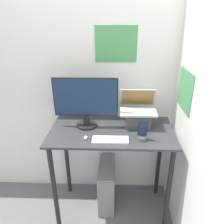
% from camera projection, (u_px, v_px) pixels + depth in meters
% --- Properties ---
extents(wall_back, '(6.00, 0.06, 2.60)m').
position_uv_depth(wall_back, '(113.00, 83.00, 2.20)').
color(wall_back, white).
rests_on(wall_back, ground_plane).
extents(wall_side_right, '(0.06, 6.00, 2.60)m').
position_uv_depth(wall_side_right, '(201.00, 111.00, 1.55)').
color(wall_side_right, white).
rests_on(wall_side_right, ground_plane).
extents(desk, '(1.12, 0.60, 0.97)m').
position_uv_depth(desk, '(112.00, 147.00, 2.05)').
color(desk, '#333338').
rests_on(desk, ground_plane).
extents(laptop, '(0.33, 0.28, 0.33)m').
position_uv_depth(laptop, '(138.00, 115.00, 2.02)').
color(laptop, '#4C4C51').
rests_on(laptop, desk).
extents(monitor, '(0.58, 0.19, 0.46)m').
position_uv_depth(monitor, '(86.00, 103.00, 1.96)').
color(monitor, black).
rests_on(monitor, desk).
extents(keyboard, '(0.30, 0.11, 0.02)m').
position_uv_depth(keyboard, '(110.00, 140.00, 1.81)').
color(keyboard, white).
rests_on(keyboard, desk).
extents(mouse, '(0.03, 0.05, 0.02)m').
position_uv_depth(mouse, '(86.00, 138.00, 1.84)').
color(mouse, white).
rests_on(mouse, desk).
extents(cell_phone, '(0.08, 0.07, 0.18)m').
position_uv_depth(cell_phone, '(142.00, 134.00, 1.81)').
color(cell_phone, '#4C4C51').
rests_on(cell_phone, desk).
extents(computer_tower, '(0.17, 0.45, 0.48)m').
position_uv_depth(computer_tower, '(107.00, 185.00, 2.37)').
color(computer_tower, gray).
rests_on(computer_tower, ground_plane).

